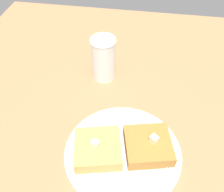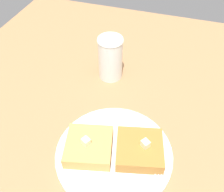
% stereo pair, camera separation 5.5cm
% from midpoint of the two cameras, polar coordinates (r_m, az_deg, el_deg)
% --- Properties ---
extents(table_surface, '(1.10, 1.10, 0.02)m').
position_cam_midpoint_polar(table_surface, '(0.55, 9.88, -10.79)').
color(table_surface, '#A2724A').
rests_on(table_surface, ground).
extents(plate, '(0.23, 0.23, 0.01)m').
position_cam_midpoint_polar(plate, '(0.51, 3.65, -13.12)').
color(plate, silver).
rests_on(plate, table_surface).
extents(toast_slice_left, '(0.11, 0.10, 0.03)m').
position_cam_midpoint_polar(toast_slice_left, '(0.49, 9.53, -12.17)').
color(toast_slice_left, '#A76F2F').
rests_on(toast_slice_left, plate).
extents(toast_slice_middle, '(0.11, 0.10, 0.03)m').
position_cam_midpoint_polar(toast_slice_middle, '(0.49, -2.04, -11.66)').
color(toast_slice_middle, '#D7994E').
rests_on(toast_slice_middle, plate).
extents(butter_pat_primary, '(0.02, 0.02, 0.01)m').
position_cam_midpoint_polar(butter_pat_primary, '(0.48, 10.98, -10.84)').
color(butter_pat_primary, beige).
rests_on(butter_pat_primary, toast_slice_left).
extents(butter_pat_secondary, '(0.02, 0.02, 0.01)m').
position_cam_midpoint_polar(butter_pat_secondary, '(0.47, -2.61, -10.53)').
color(butter_pat_secondary, beige).
rests_on(butter_pat_secondary, toast_slice_middle).
extents(fork, '(0.10, 0.14, 0.00)m').
position_cam_midpoint_polar(fork, '(0.52, 10.86, -11.05)').
color(fork, silver).
rests_on(fork, plate).
extents(syrup_jar, '(0.06, 0.06, 0.11)m').
position_cam_midpoint_polar(syrup_jar, '(0.63, 2.14, 8.20)').
color(syrup_jar, '#592911').
rests_on(syrup_jar, table_surface).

